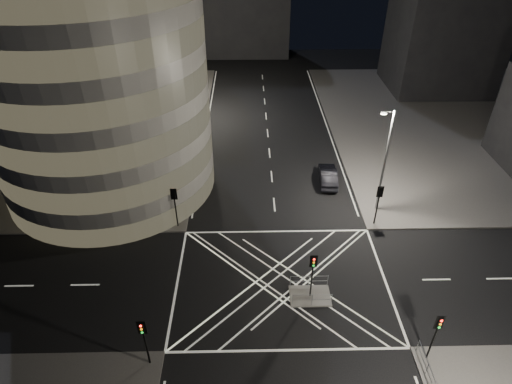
{
  "coord_description": "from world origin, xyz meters",
  "views": [
    {
      "loc": [
        -2.42,
        -22.94,
        24.42
      ],
      "look_at": [
        -1.8,
        7.84,
        3.0
      ],
      "focal_mm": 30.0,
      "sensor_mm": 36.0,
      "label": 1
    }
  ],
  "objects_px": {
    "central_island": "(310,296)",
    "street_lamp_left_far": "(192,76)",
    "traffic_signal_island": "(313,268)",
    "sedan": "(328,176)",
    "street_lamp_right_far": "(385,159)",
    "traffic_signal_fr": "(379,198)",
    "traffic_signal_nl": "(144,335)",
    "street_lamp_left_near": "(172,145)",
    "traffic_signal_fl": "(175,201)",
    "traffic_signal_nr": "(437,330)"
  },
  "relations": [
    {
      "from": "central_island",
      "to": "street_lamp_left_far",
      "type": "distance_m",
      "value": 33.95
    },
    {
      "from": "traffic_signal_island",
      "to": "sedan",
      "type": "bearing_deg",
      "value": 76.42
    },
    {
      "from": "traffic_signal_island",
      "to": "street_lamp_right_far",
      "type": "bearing_deg",
      "value": 54.7
    },
    {
      "from": "central_island",
      "to": "traffic_signal_fr",
      "type": "distance_m",
      "value": 11.1
    },
    {
      "from": "street_lamp_right_far",
      "to": "sedan",
      "type": "relative_size",
      "value": 2.08
    },
    {
      "from": "street_lamp_right_far",
      "to": "sedan",
      "type": "xyz_separation_m",
      "value": [
        -3.74,
        4.78,
        -4.75
      ]
    },
    {
      "from": "traffic_signal_fr",
      "to": "street_lamp_left_far",
      "type": "xyz_separation_m",
      "value": [
        -18.24,
        23.2,
        2.63
      ]
    },
    {
      "from": "traffic_signal_nl",
      "to": "traffic_signal_fr",
      "type": "distance_m",
      "value": 22.24
    },
    {
      "from": "central_island",
      "to": "traffic_signal_island",
      "type": "height_order",
      "value": "traffic_signal_island"
    },
    {
      "from": "traffic_signal_fr",
      "to": "street_lamp_left_near",
      "type": "xyz_separation_m",
      "value": [
        -18.24,
        5.2,
        2.63
      ]
    },
    {
      "from": "traffic_signal_fl",
      "to": "sedan",
      "type": "height_order",
      "value": "traffic_signal_fl"
    },
    {
      "from": "traffic_signal_fl",
      "to": "street_lamp_left_near",
      "type": "height_order",
      "value": "street_lamp_left_near"
    },
    {
      "from": "traffic_signal_fl",
      "to": "street_lamp_left_far",
      "type": "bearing_deg",
      "value": 91.57
    },
    {
      "from": "traffic_signal_nr",
      "to": "street_lamp_right_far",
      "type": "distance_m",
      "value": 16.03
    },
    {
      "from": "street_lamp_right_far",
      "to": "street_lamp_left_far",
      "type": "bearing_deg",
      "value": 131.94
    },
    {
      "from": "traffic_signal_fr",
      "to": "traffic_signal_fl",
      "type": "bearing_deg",
      "value": 180.0
    },
    {
      "from": "traffic_signal_island",
      "to": "street_lamp_left_far",
      "type": "bearing_deg",
      "value": 109.95
    },
    {
      "from": "central_island",
      "to": "traffic_signal_fr",
      "type": "xyz_separation_m",
      "value": [
        6.8,
        8.3,
        2.84
      ]
    },
    {
      "from": "traffic_signal_fr",
      "to": "sedan",
      "type": "relative_size",
      "value": 0.83
    },
    {
      "from": "traffic_signal_fl",
      "to": "traffic_signal_nr",
      "type": "height_order",
      "value": "same"
    },
    {
      "from": "central_island",
      "to": "sedan",
      "type": "height_order",
      "value": "sedan"
    },
    {
      "from": "central_island",
      "to": "street_lamp_left_far",
      "type": "xyz_separation_m",
      "value": [
        -11.44,
        31.5,
        5.47
      ]
    },
    {
      "from": "traffic_signal_nl",
      "to": "traffic_signal_nr",
      "type": "distance_m",
      "value": 17.6
    },
    {
      "from": "traffic_signal_fl",
      "to": "central_island",
      "type": "bearing_deg",
      "value": -37.54
    },
    {
      "from": "traffic_signal_nr",
      "to": "street_lamp_left_near",
      "type": "height_order",
      "value": "street_lamp_left_near"
    },
    {
      "from": "street_lamp_right_far",
      "to": "sedan",
      "type": "bearing_deg",
      "value": 128.06
    },
    {
      "from": "traffic_signal_nr",
      "to": "street_lamp_right_far",
      "type": "bearing_deg",
      "value": 87.7
    },
    {
      "from": "traffic_signal_fl",
      "to": "traffic_signal_fr",
      "type": "height_order",
      "value": "same"
    },
    {
      "from": "street_lamp_left_far",
      "to": "traffic_signal_nr",
      "type": "bearing_deg",
      "value": -63.64
    },
    {
      "from": "traffic_signal_fl",
      "to": "traffic_signal_island",
      "type": "xyz_separation_m",
      "value": [
        10.8,
        -8.3,
        0.0
      ]
    },
    {
      "from": "central_island",
      "to": "traffic_signal_island",
      "type": "bearing_deg",
      "value": 0.0
    },
    {
      "from": "street_lamp_left_far",
      "to": "traffic_signal_fr",
      "type": "bearing_deg",
      "value": -51.83
    },
    {
      "from": "street_lamp_right_far",
      "to": "sedan",
      "type": "distance_m",
      "value": 7.71
    },
    {
      "from": "traffic_signal_island",
      "to": "street_lamp_right_far",
      "type": "distance_m",
      "value": 13.13
    },
    {
      "from": "street_lamp_left_near",
      "to": "street_lamp_right_far",
      "type": "distance_m",
      "value": 19.11
    },
    {
      "from": "central_island",
      "to": "traffic_signal_island",
      "type": "distance_m",
      "value": 2.84
    },
    {
      "from": "traffic_signal_fr",
      "to": "street_lamp_left_far",
      "type": "relative_size",
      "value": 0.4
    },
    {
      "from": "central_island",
      "to": "street_lamp_left_near",
      "type": "height_order",
      "value": "street_lamp_left_near"
    },
    {
      "from": "street_lamp_left_near",
      "to": "sedan",
      "type": "distance_m",
      "value": 15.95
    },
    {
      "from": "traffic_signal_fl",
      "to": "street_lamp_right_far",
      "type": "distance_m",
      "value": 18.55
    },
    {
      "from": "traffic_signal_nl",
      "to": "traffic_signal_nr",
      "type": "bearing_deg",
      "value": 0.0
    },
    {
      "from": "central_island",
      "to": "street_lamp_left_near",
      "type": "bearing_deg",
      "value": 130.27
    },
    {
      "from": "traffic_signal_fr",
      "to": "street_lamp_left_near",
      "type": "relative_size",
      "value": 0.4
    },
    {
      "from": "traffic_signal_fl",
      "to": "traffic_signal_nr",
      "type": "bearing_deg",
      "value": -37.69
    },
    {
      "from": "traffic_signal_fr",
      "to": "street_lamp_left_near",
      "type": "bearing_deg",
      "value": 164.08
    },
    {
      "from": "traffic_signal_fl",
      "to": "traffic_signal_fr",
      "type": "bearing_deg",
      "value": 0.0
    },
    {
      "from": "traffic_signal_fr",
      "to": "traffic_signal_nr",
      "type": "bearing_deg",
      "value": -90.0
    },
    {
      "from": "street_lamp_right_far",
      "to": "street_lamp_left_near",
      "type": "bearing_deg",
      "value": 170.97
    },
    {
      "from": "traffic_signal_fl",
      "to": "traffic_signal_nr",
      "type": "xyz_separation_m",
      "value": [
        17.6,
        -13.6,
        0.0
      ]
    },
    {
      "from": "traffic_signal_fr",
      "to": "traffic_signal_nr",
      "type": "relative_size",
      "value": 1.0
    }
  ]
}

